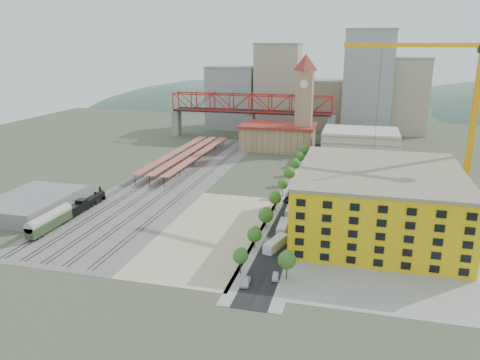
% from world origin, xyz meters
% --- Properties ---
extents(ground, '(400.00, 400.00, 0.00)m').
position_xyz_m(ground, '(0.00, 0.00, 0.00)').
color(ground, '#474C38').
rests_on(ground, ground).
extents(ballast_strip, '(36.00, 165.00, 0.06)m').
position_xyz_m(ballast_strip, '(-36.00, 17.50, 0.03)').
color(ballast_strip, '#605E59').
rests_on(ballast_strip, ground).
extents(dirt_lot, '(28.00, 67.00, 0.06)m').
position_xyz_m(dirt_lot, '(-4.00, -31.50, 0.03)').
color(dirt_lot, tan).
rests_on(dirt_lot, ground).
extents(street_asphalt, '(12.00, 170.00, 0.06)m').
position_xyz_m(street_asphalt, '(16.00, 15.00, 0.03)').
color(street_asphalt, black).
rests_on(street_asphalt, ground).
extents(sidewalk_west, '(3.00, 170.00, 0.04)m').
position_xyz_m(sidewalk_west, '(10.50, 15.00, 0.02)').
color(sidewalk_west, gray).
rests_on(sidewalk_west, ground).
extents(sidewalk_east, '(3.00, 170.00, 0.04)m').
position_xyz_m(sidewalk_east, '(21.50, 15.00, 0.02)').
color(sidewalk_east, gray).
rests_on(sidewalk_east, ground).
extents(construction_pad, '(50.00, 90.00, 0.06)m').
position_xyz_m(construction_pad, '(45.00, -20.00, 0.03)').
color(construction_pad, gray).
rests_on(construction_pad, ground).
extents(rail_tracks, '(26.56, 160.00, 0.18)m').
position_xyz_m(rail_tracks, '(-37.80, 17.50, 0.15)').
color(rail_tracks, '#382B23').
rests_on(rail_tracks, ground).
extents(platform_canopies, '(16.00, 80.00, 4.12)m').
position_xyz_m(platform_canopies, '(-41.00, 45.00, 3.99)').
color(platform_canopies, '#CC6D4E').
rests_on(platform_canopies, ground).
extents(station_hall, '(38.00, 24.00, 13.10)m').
position_xyz_m(station_hall, '(-5.00, 82.00, 6.67)').
color(station_hall, tan).
rests_on(station_hall, ground).
extents(clock_tower, '(12.00, 12.00, 52.00)m').
position_xyz_m(clock_tower, '(8.00, 79.99, 28.70)').
color(clock_tower, tan).
rests_on(clock_tower, ground).
extents(parking_garage, '(34.00, 26.00, 14.00)m').
position_xyz_m(parking_garage, '(36.00, 70.00, 7.00)').
color(parking_garage, silver).
rests_on(parking_garage, ground).
extents(truss_bridge, '(94.00, 9.60, 25.60)m').
position_xyz_m(truss_bridge, '(-25.00, 105.00, 18.86)').
color(truss_bridge, gray).
rests_on(truss_bridge, ground).
extents(construction_building, '(44.60, 50.60, 18.80)m').
position_xyz_m(construction_building, '(42.00, -20.00, 9.41)').
color(construction_building, yellow).
rests_on(construction_building, ground).
extents(warehouse, '(22.00, 32.00, 5.00)m').
position_xyz_m(warehouse, '(-66.00, -30.00, 2.50)').
color(warehouse, gray).
rests_on(warehouse, ground).
extents(street_trees, '(15.40, 124.40, 8.00)m').
position_xyz_m(street_trees, '(16.00, 5.00, 0.00)').
color(street_trees, '#2F6C20').
rests_on(street_trees, ground).
extents(skyline, '(133.00, 46.00, 60.00)m').
position_xyz_m(skyline, '(7.47, 142.31, 22.81)').
color(skyline, '#9EA0A3').
rests_on(skyline, ground).
extents(distant_hills, '(647.00, 264.00, 227.00)m').
position_xyz_m(distant_hills, '(45.28, 260.00, -79.54)').
color(distant_hills, '#4C6B59').
rests_on(distant_hills, ground).
extents(locomotive, '(2.81, 21.70, 5.43)m').
position_xyz_m(locomotive, '(-50.00, -23.35, 2.02)').
color(locomotive, black).
rests_on(locomotive, ground).
extents(coach, '(3.12, 18.09, 5.68)m').
position_xyz_m(coach, '(-50.00, -43.08, 3.02)').
color(coach, '#2A381E').
rests_on(coach, ground).
extents(tower_crane, '(55.86, 15.72, 60.92)m').
position_xyz_m(tower_crane, '(65.57, 6.17, 37.60)').
color(tower_crane, '#F8A210').
rests_on(tower_crane, ground).
extents(site_trailer_a, '(5.33, 10.17, 2.69)m').
position_xyz_m(site_trailer_a, '(16.00, -38.91, 1.35)').
color(site_trailer_a, silver).
rests_on(site_trailer_a, ground).
extents(site_trailer_b, '(2.95, 10.21, 2.78)m').
position_xyz_m(site_trailer_b, '(16.00, -27.16, 1.39)').
color(site_trailer_b, silver).
rests_on(site_trailer_b, ground).
extents(site_trailer_c, '(2.75, 9.73, 2.65)m').
position_xyz_m(site_trailer_c, '(16.00, -12.02, 1.32)').
color(site_trailer_c, silver).
rests_on(site_trailer_c, ground).
extents(site_trailer_d, '(5.03, 10.58, 2.80)m').
position_xyz_m(site_trailer_d, '(16.00, -4.00, 1.40)').
color(site_trailer_d, silver).
rests_on(site_trailer_d, ground).
extents(car_0, '(2.15, 4.69, 1.56)m').
position_xyz_m(car_0, '(13.00, -60.00, 0.78)').
color(car_0, white).
rests_on(car_0, ground).
extents(car_1, '(1.92, 4.12, 1.31)m').
position_xyz_m(car_1, '(13.00, -35.99, 0.65)').
color(car_1, gray).
rests_on(car_1, ground).
extents(car_2, '(2.57, 5.17, 1.41)m').
position_xyz_m(car_2, '(13.00, 0.35, 0.70)').
color(car_2, black).
rests_on(car_2, ground).
extents(car_3, '(3.08, 5.80, 1.60)m').
position_xyz_m(car_3, '(13.00, 8.05, 0.80)').
color(car_3, navy).
rests_on(car_3, ground).
extents(car_4, '(2.04, 4.14, 1.36)m').
position_xyz_m(car_4, '(19.00, -55.49, 0.68)').
color(car_4, white).
rests_on(car_4, ground).
extents(car_5, '(1.88, 4.35, 1.39)m').
position_xyz_m(car_5, '(19.00, -16.38, 0.70)').
color(car_5, gray).
rests_on(car_5, ground).
extents(car_6, '(2.46, 5.02, 1.37)m').
position_xyz_m(car_6, '(19.00, 12.35, 0.69)').
color(car_6, black).
rests_on(car_6, ground).
extents(car_7, '(3.10, 5.83, 1.61)m').
position_xyz_m(car_7, '(19.00, 46.82, 0.80)').
color(car_7, navy).
rests_on(car_7, ground).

